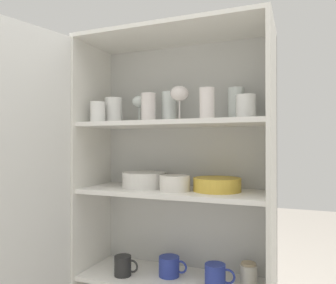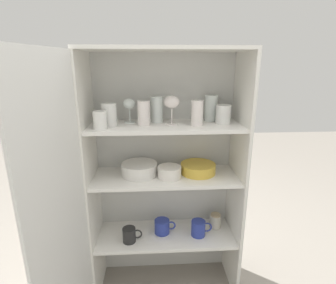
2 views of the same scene
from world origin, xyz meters
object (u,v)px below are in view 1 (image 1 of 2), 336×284
at_px(serving_bowl_small, 175,182).
at_px(storage_jar, 248,274).
at_px(mixing_bowl_large, 217,184).
at_px(plate_stack_white, 144,180).
at_px(coffee_mug_primary, 216,276).

xyz_separation_m(serving_bowl_small, storage_jar, (0.30, 0.08, -0.38)).
xyz_separation_m(mixing_bowl_large, serving_bowl_small, (-0.17, -0.06, 0.00)).
xyz_separation_m(plate_stack_white, mixing_bowl_large, (0.35, 0.01, -0.00)).
relative_size(mixing_bowl_large, serving_bowl_small, 1.54).
xyz_separation_m(coffee_mug_primary, storage_jar, (0.12, 0.08, -0.00)).
bearing_deg(coffee_mug_primary, storage_jar, 32.96).
distance_m(coffee_mug_primary, storage_jar, 0.15).
height_order(mixing_bowl_large, storage_jar, mixing_bowl_large).
bearing_deg(serving_bowl_small, storage_jar, 15.41).
relative_size(mixing_bowl_large, coffee_mug_primary, 1.61).
bearing_deg(serving_bowl_small, plate_stack_white, 163.41).
bearing_deg(plate_stack_white, serving_bowl_small, -16.59).
bearing_deg(storage_jar, mixing_bowl_large, -169.01).
relative_size(plate_stack_white, serving_bowl_small, 1.55).
height_order(coffee_mug_primary, storage_jar, coffee_mug_primary).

